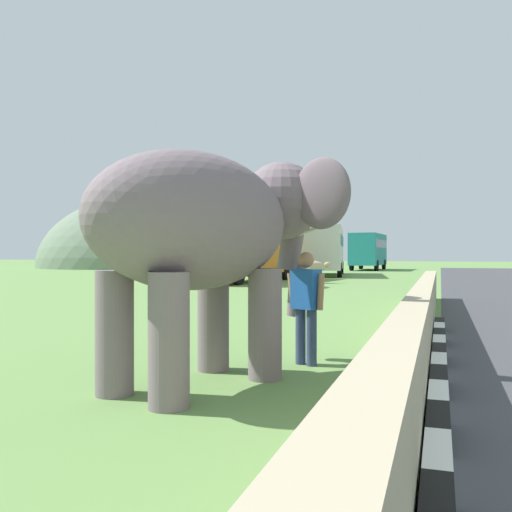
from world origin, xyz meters
TOP-DOWN VIEW (x-y plane):
  - striped_curb at (-0.35, 3.89)m, footprint 16.20×0.20m
  - barrier_parapet at (2.00, 4.19)m, footprint 28.00×0.36m
  - elephant at (1.56, 6.61)m, footprint 4.07×3.03m
  - person_handler at (2.95, 5.74)m, footprint 0.38×0.64m
  - bus_orange at (24.97, 14.42)m, footprint 9.85×3.85m
  - bus_white at (35.38, 11.94)m, footprint 10.08×3.91m
  - bus_teal at (49.81, 10.54)m, footprint 8.16×2.81m
  - cow_near at (21.17, 10.09)m, footprint 1.93×0.94m
  - cow_mid at (24.64, 10.47)m, footprint 1.40×1.80m
  - hill_east at (55.00, 38.49)m, footprint 27.37×21.90m

SIDE VIEW (x-z plane):
  - hill_east at x=55.00m, z-range -8.44..8.44m
  - striped_curb at x=-0.35m, z-range 0.00..0.24m
  - barrier_parapet at x=2.00m, z-range 0.00..1.00m
  - cow_near at x=21.17m, z-range 0.26..1.48m
  - cow_mid at x=24.64m, z-range 0.26..1.48m
  - person_handler at x=2.95m, z-range 0.10..1.75m
  - elephant at x=1.56m, z-range 0.48..3.47m
  - bus_teal at x=49.81m, z-range 0.33..3.83m
  - bus_orange at x=24.97m, z-range 0.33..3.83m
  - bus_white at x=35.38m, z-range 0.33..3.83m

